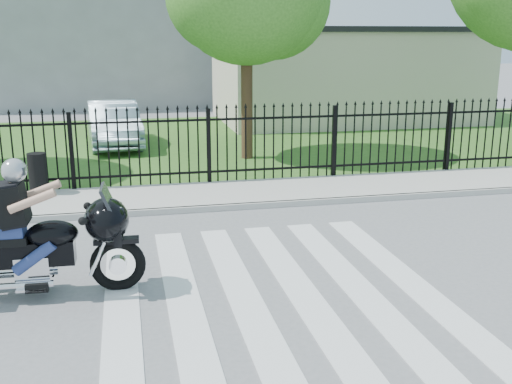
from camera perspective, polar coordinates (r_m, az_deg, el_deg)
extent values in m
plane|color=slate|center=(8.28, 1.48, -9.46)|extent=(120.00, 120.00, 0.00)
cube|color=#ADAAA3|center=(12.90, -3.83, -0.28)|extent=(40.00, 2.00, 0.12)
cube|color=#ADAAA3|center=(11.95, -3.10, -1.49)|extent=(40.00, 0.12, 0.12)
cube|color=#2D5C1F|center=(19.71, -6.91, 4.73)|extent=(40.00, 12.00, 0.02)
cube|color=black|center=(13.80, -4.47, 1.94)|extent=(26.00, 0.04, 0.05)
cube|color=black|center=(13.58, -4.58, 6.88)|extent=(26.00, 0.04, 0.05)
cylinder|color=#382316|center=(16.72, -0.88, 10.22)|extent=(0.32, 0.32, 4.16)
cube|color=beige|center=(25.00, 8.47, 10.79)|extent=(10.00, 6.00, 3.50)
cube|color=black|center=(24.95, 8.64, 15.03)|extent=(10.20, 6.20, 0.20)
torus|color=black|center=(8.43, -13.01, -6.76)|extent=(0.76, 0.17, 0.75)
cube|color=black|center=(8.51, -21.61, -5.51)|extent=(1.43, 0.31, 0.33)
ellipsoid|color=black|center=(8.35, -18.83, -3.80)|extent=(0.69, 0.46, 0.36)
cube|color=black|center=(8.49, -23.19, -4.23)|extent=(0.72, 0.37, 0.11)
cube|color=silver|center=(8.54, -20.41, -6.65)|extent=(0.45, 0.34, 0.33)
ellipsoid|color=black|center=(8.22, -14.03, -2.60)|extent=(0.62, 0.81, 0.59)
cube|color=navy|center=(8.42, -22.41, -3.36)|extent=(0.38, 0.34, 0.20)
sphere|color=#B2B6BB|center=(8.20, -22.05, 1.91)|extent=(0.32, 0.32, 0.32)
imported|color=#9CB7C4|center=(19.29, -13.38, 6.35)|extent=(1.81, 4.34, 1.40)
cylinder|color=black|center=(13.47, -20.05, 1.66)|extent=(0.47, 0.47, 0.87)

